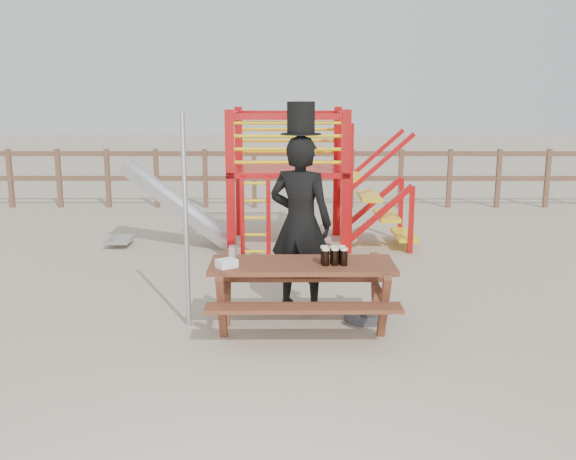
% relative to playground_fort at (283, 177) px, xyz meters
% --- Properties ---
extents(ground, '(60.00, 60.00, 0.00)m').
position_rel_playground_fort_xyz_m(ground, '(-0.12, -3.58, -1.07)').
color(ground, tan).
rests_on(ground, ground).
extents(back_fence, '(15.09, 0.09, 1.20)m').
position_rel_playground_fort_xyz_m(back_fence, '(-0.12, 3.42, -0.34)').
color(back_fence, brown).
rests_on(back_fence, ground).
extents(playground_fort, '(4.71, 1.84, 2.10)m').
position_rel_playground_fort_xyz_m(playground_fort, '(0.00, 0.00, 0.00)').
color(playground_fort, '#B70C0D').
rests_on(playground_fort, ground).
extents(picnic_table, '(1.81, 1.26, 0.70)m').
position_rel_playground_fort_xyz_m(picnic_table, '(0.22, -3.57, -0.63)').
color(picnic_table, brown).
rests_on(picnic_table, ground).
extents(man_with_hat, '(0.81, 0.66, 2.24)m').
position_rel_playground_fort_xyz_m(man_with_hat, '(0.21, -2.87, -0.07)').
color(man_with_hat, black).
rests_on(man_with_hat, ground).
extents(metal_pole, '(0.05, 0.05, 2.14)m').
position_rel_playground_fort_xyz_m(metal_pole, '(-0.93, -3.44, -0.00)').
color(metal_pole, '#B2B2B7').
rests_on(metal_pole, ground).
extents(parasol_base, '(0.44, 0.44, 0.19)m').
position_rel_playground_fort_xyz_m(parasol_base, '(0.89, -3.27, -1.02)').
color(parasol_base, '#35353A').
rests_on(parasol_base, ground).
extents(paper_bag, '(0.23, 0.22, 0.08)m').
position_rel_playground_fort_xyz_m(paper_bag, '(-0.50, -3.74, -0.33)').
color(paper_bag, white).
rests_on(paper_bag, picnic_table).
extents(stout_pints, '(0.26, 0.17, 0.17)m').
position_rel_playground_fort_xyz_m(stout_pints, '(0.52, -3.62, -0.29)').
color(stout_pints, black).
rests_on(stout_pints, picnic_table).
extents(empty_glasses, '(0.07, 0.17, 0.15)m').
position_rel_playground_fort_xyz_m(empty_glasses, '(-0.47, -3.52, -0.31)').
color(empty_glasses, silver).
rests_on(empty_glasses, picnic_table).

